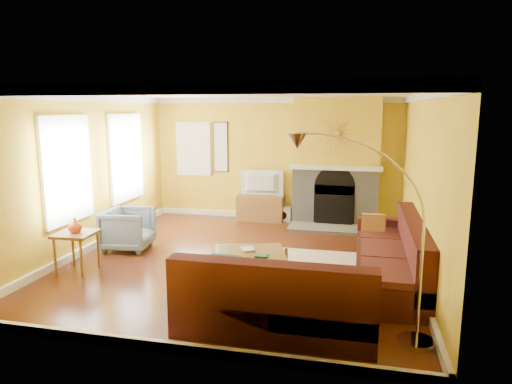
% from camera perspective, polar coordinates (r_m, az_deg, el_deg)
% --- Properties ---
extents(floor, '(5.50, 6.00, 0.02)m').
position_cam_1_polar(floor, '(7.61, -1.86, -8.57)').
color(floor, '#602B14').
rests_on(floor, ground).
extents(ceiling, '(5.50, 6.00, 0.02)m').
position_cam_1_polar(ceiling, '(7.20, -1.99, 12.37)').
color(ceiling, white).
rests_on(ceiling, ground).
extents(wall_back, '(5.50, 0.02, 2.70)m').
position_cam_1_polar(wall_back, '(10.19, 2.40, 4.11)').
color(wall_back, gold).
rests_on(wall_back, ground).
extents(wall_front, '(5.50, 0.02, 2.70)m').
position_cam_1_polar(wall_front, '(4.49, -11.80, -4.10)').
color(wall_front, gold).
rests_on(wall_front, ground).
extents(wall_left, '(0.02, 6.00, 2.70)m').
position_cam_1_polar(wall_left, '(8.41, -20.43, 2.15)').
color(wall_left, gold).
rests_on(wall_left, ground).
extents(wall_right, '(0.02, 6.00, 2.70)m').
position_cam_1_polar(wall_right, '(7.10, 20.15, 0.76)').
color(wall_right, gold).
rests_on(wall_right, ground).
extents(baseboard, '(5.50, 6.00, 0.12)m').
position_cam_1_polar(baseboard, '(7.58, -1.87, -8.07)').
color(baseboard, white).
rests_on(baseboard, floor).
extents(crown_molding, '(5.50, 6.00, 0.12)m').
position_cam_1_polar(crown_molding, '(7.20, -1.99, 11.82)').
color(crown_molding, white).
rests_on(crown_molding, ceiling).
extents(window_left_near, '(0.06, 1.22, 1.72)m').
position_cam_1_polar(window_left_near, '(9.48, -16.00, 4.16)').
color(window_left_near, white).
rests_on(window_left_near, wall_left).
extents(window_left_far, '(0.06, 1.22, 1.72)m').
position_cam_1_polar(window_left_far, '(7.88, -22.63, 2.59)').
color(window_left_far, white).
rests_on(window_left_far, wall_left).
extents(window_back, '(0.82, 0.06, 1.22)m').
position_cam_1_polar(window_back, '(10.64, -7.80, 5.37)').
color(window_back, white).
rests_on(window_back, wall_back).
extents(wall_art, '(0.34, 0.04, 1.14)m').
position_cam_1_polar(wall_art, '(10.43, -4.42, 5.61)').
color(wall_art, white).
rests_on(wall_art, wall_back).
extents(fireplace, '(1.80, 0.40, 2.70)m').
position_cam_1_polar(fireplace, '(9.83, 9.96, 3.73)').
color(fireplace, gray).
rests_on(fireplace, floor).
extents(mantel, '(1.92, 0.22, 0.08)m').
position_cam_1_polar(mantel, '(9.60, 9.86, 2.98)').
color(mantel, white).
rests_on(mantel, fireplace).
extents(hearth, '(1.80, 0.70, 0.06)m').
position_cam_1_polar(hearth, '(9.53, 9.53, -4.54)').
color(hearth, gray).
rests_on(hearth, floor).
extents(sunburst, '(0.70, 0.04, 0.70)m').
position_cam_1_polar(sunburst, '(9.55, 9.99, 7.16)').
color(sunburst, olive).
rests_on(sunburst, fireplace).
extents(rug, '(2.40, 1.80, 0.02)m').
position_cam_1_polar(rug, '(7.35, 3.59, -9.13)').
color(rug, beige).
rests_on(rug, floor).
extents(sectional_sofa, '(2.86, 3.71, 0.90)m').
position_cam_1_polar(sectional_sofa, '(6.45, 7.68, -7.84)').
color(sectional_sofa, '#471916').
rests_on(sectional_sofa, floor).
extents(coffee_table, '(1.27, 1.27, 0.40)m').
position_cam_1_polar(coffee_table, '(6.72, -0.73, -9.27)').
color(coffee_table, white).
rests_on(coffee_table, floor).
extents(media_console, '(1.03, 0.46, 0.57)m').
position_cam_1_polar(media_console, '(10.17, 0.60, -1.98)').
color(media_console, olive).
rests_on(media_console, floor).
extents(tv, '(0.96, 0.13, 0.55)m').
position_cam_1_polar(tv, '(10.07, 0.61, 1.14)').
color(tv, black).
rests_on(tv, media_console).
extents(subwoofer, '(0.32, 0.32, 0.32)m').
position_cam_1_polar(subwoofer, '(10.15, 3.53, -2.73)').
color(subwoofer, white).
rests_on(subwoofer, floor).
extents(armchair, '(0.89, 0.87, 0.73)m').
position_cam_1_polar(armchair, '(8.38, -15.68, -4.50)').
color(armchair, slate).
rests_on(armchair, floor).
extents(side_table, '(0.59, 0.59, 0.61)m').
position_cam_1_polar(side_table, '(7.53, -21.47, -6.97)').
color(side_table, olive).
rests_on(side_table, floor).
extents(vase, '(0.24, 0.24, 0.23)m').
position_cam_1_polar(vase, '(7.42, -21.68, -3.88)').
color(vase, '#D8591E').
rests_on(vase, side_table).
extents(book, '(0.28, 0.30, 0.02)m').
position_cam_1_polar(book, '(6.78, -1.79, -7.20)').
color(book, white).
rests_on(book, coffee_table).
extents(arc_lamp, '(1.39, 0.36, 2.20)m').
position_cam_1_polar(arc_lamp, '(4.90, 13.16, -5.95)').
color(arc_lamp, silver).
rests_on(arc_lamp, floor).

